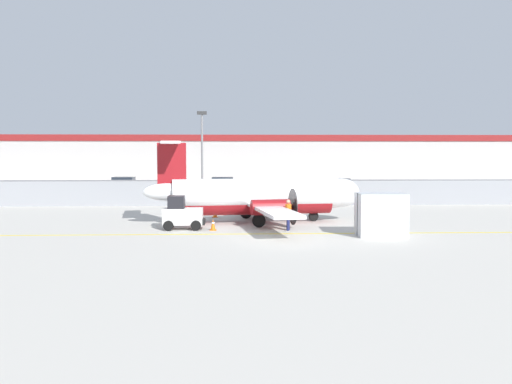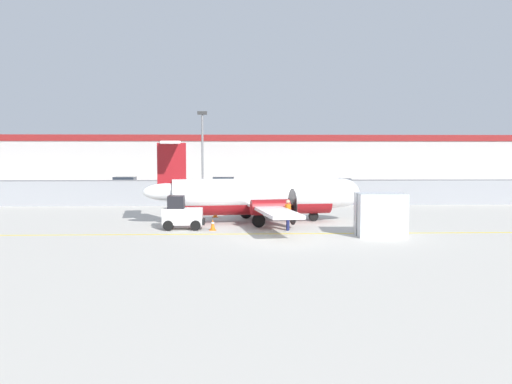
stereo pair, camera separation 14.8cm
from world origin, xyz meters
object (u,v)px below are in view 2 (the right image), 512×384
(baggage_tug, at_px, (182,214))
(parked_car_1, at_px, (180,187))
(cargo_container, at_px, (380,215))
(parked_car_4, at_px, (341,186))
(parked_car_0, at_px, (124,184))
(traffic_cone_near_left, at_px, (215,213))
(ground_crew_worker, at_px, (288,213))
(parked_car_3, at_px, (279,187))
(commuter_airplane, at_px, (260,196))
(traffic_cone_near_right, at_px, (213,225))
(parked_car_2, at_px, (222,185))
(apron_light_pole, at_px, (202,152))
(parked_car_5, at_px, (402,189))

(baggage_tug, height_order, parked_car_1, baggage_tug)
(cargo_container, distance_m, parked_car_4, 27.84)
(parked_car_0, bearing_deg, parked_car_4, 172.38)
(traffic_cone_near_left, relative_size, parked_car_1, 0.15)
(ground_crew_worker, height_order, cargo_container, cargo_container)
(cargo_container, xyz_separation_m, parked_car_3, (-3.08, 26.84, -0.21))
(commuter_airplane, bearing_deg, parked_car_1, 100.23)
(parked_car_1, bearing_deg, traffic_cone_near_right, 106.13)
(parked_car_2, height_order, parked_car_4, same)
(commuter_airplane, height_order, baggage_tug, commuter_airplane)
(parked_car_1, relative_size, apron_light_pole, 0.60)
(apron_light_pole, bearing_deg, parked_car_0, 116.35)
(ground_crew_worker, bearing_deg, traffic_cone_near_left, 136.18)
(ground_crew_worker, xyz_separation_m, parked_car_5, (12.80, 21.72, -0.06))
(parked_car_2, relative_size, apron_light_pole, 0.58)
(parked_car_0, relative_size, parked_car_4, 1.00)
(baggage_tug, xyz_separation_m, ground_crew_worker, (5.87, -0.67, 0.10))
(commuter_airplane, height_order, parked_car_5, commuter_airplane)
(parked_car_1, xyz_separation_m, parked_car_5, (21.01, -2.56, 0.00))
(parked_car_2, relative_size, parked_car_4, 0.98)
(parked_car_0, height_order, parked_car_3, same)
(commuter_airplane, relative_size, parked_car_1, 3.68)
(cargo_container, xyz_separation_m, parked_car_0, (-19.16, 31.99, -0.21))
(cargo_container, relative_size, parked_car_3, 0.56)
(parked_car_1, height_order, parked_car_3, same)
(traffic_cone_near_right, height_order, parked_car_4, parked_car_4)
(traffic_cone_near_left, distance_m, traffic_cone_near_right, 6.33)
(commuter_airplane, bearing_deg, parked_car_2, 88.14)
(commuter_airplane, xyz_separation_m, parked_car_1, (-6.87, 20.62, -0.71))
(traffic_cone_near_right, distance_m, parked_car_3, 25.07)
(parked_car_0, height_order, parked_car_2, same)
(traffic_cone_near_left, height_order, parked_car_5, parked_car_5)
(traffic_cone_near_right, xyz_separation_m, parked_car_3, (5.60, 24.43, 0.58))
(parked_car_2, height_order, parked_car_5, same)
(baggage_tug, xyz_separation_m, apron_light_pole, (0.63, 10.15, 3.45))
(baggage_tug, bearing_deg, traffic_cone_near_right, -16.56)
(cargo_container, xyz_separation_m, parked_car_1, (-12.76, 26.53, -0.21))
(traffic_cone_near_left, xyz_separation_m, parked_car_3, (5.67, 18.10, 0.58))
(baggage_tug, height_order, traffic_cone_near_left, baggage_tug)
(cargo_container, height_order, traffic_cone_near_left, cargo_container)
(traffic_cone_near_left, bearing_deg, parked_car_1, 102.72)
(traffic_cone_near_right, distance_m, apron_light_pole, 11.44)
(apron_light_pole, bearing_deg, parked_car_4, 48.36)
(parked_car_5, relative_size, apron_light_pole, 0.60)
(baggage_tug, xyz_separation_m, parked_car_3, (7.35, 23.92, 0.04))
(traffic_cone_near_right, bearing_deg, parked_car_1, 99.60)
(commuter_airplane, height_order, apron_light_pole, apron_light_pole)
(commuter_airplane, xyz_separation_m, traffic_cone_near_right, (-2.79, -3.49, -1.29))
(ground_crew_worker, bearing_deg, apron_light_pole, 129.13)
(traffic_cone_near_left, distance_m, parked_car_1, 18.24)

